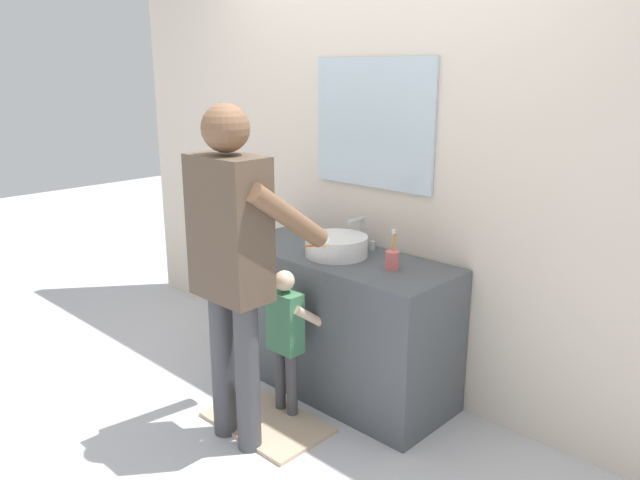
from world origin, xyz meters
TOP-DOWN VIEW (x-y plane):
  - ground_plane at (0.00, 0.00)m, footprint 14.00×14.00m
  - back_wall at (0.00, 0.62)m, footprint 4.40×0.10m
  - vanity_cabinet at (0.00, 0.30)m, footprint 1.34×0.54m
  - sink_basin at (0.00, 0.28)m, footprint 0.34×0.34m
  - faucet at (0.00, 0.49)m, footprint 0.18×0.14m
  - toothbrush_cup at (0.36, 0.30)m, footprint 0.07×0.07m
  - bath_mat at (0.00, -0.25)m, footprint 0.64×0.40m
  - child_toddler at (0.00, -0.10)m, footprint 0.25×0.25m
  - adult_parent at (-0.00, -0.43)m, footprint 0.51×0.54m

SIDE VIEW (x-z plane):
  - ground_plane at x=0.00m, z-range 0.00..0.00m
  - bath_mat at x=0.00m, z-range 0.00..0.02m
  - vanity_cabinet at x=0.00m, z-range 0.00..0.80m
  - child_toddler at x=0.00m, z-range 0.08..0.89m
  - toothbrush_cup at x=0.36m, z-range 0.75..0.96m
  - sink_basin at x=0.00m, z-range 0.80..0.91m
  - faucet at x=0.00m, z-range 0.79..0.97m
  - adult_parent at x=0.00m, z-range 0.17..1.82m
  - back_wall at x=0.00m, z-range 0.00..2.70m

